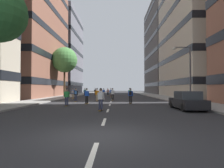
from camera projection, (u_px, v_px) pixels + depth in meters
ground_plane at (112, 97)px, 36.50m from camera, size 176.68×176.68×0.00m
sidewalk_left at (67, 96)px, 40.37m from camera, size 3.99×80.98×0.14m
sidewalk_right at (159, 96)px, 40.01m from camera, size 3.99×80.98×0.14m
lane_markings at (112, 97)px, 37.56m from camera, size 0.16×67.20×0.01m
building_left_mid at (20, 37)px, 38.90m from camera, size 14.27×21.48×24.21m
building_left_far at (56, 54)px, 62.39m from camera, size 14.27×19.85×25.92m
building_right_mid at (206, 36)px, 38.20m from camera, size 14.27×21.68×24.00m
building_right_far at (172, 49)px, 61.73m from camera, size 14.27×23.79×28.81m
parked_car_near at (187, 101)px, 15.72m from camera, size 1.82×4.40×1.52m
street_tree_mid at (65, 60)px, 38.59m from camera, size 5.08×5.08×9.88m
streetlamp_right at (187, 68)px, 22.23m from camera, size 2.13×0.30×6.50m
skater_0 at (113, 94)px, 27.56m from camera, size 0.56×0.92×1.78m
skater_1 at (111, 92)px, 37.05m from camera, size 0.53×0.90×1.78m
skater_2 at (108, 91)px, 44.94m from camera, size 0.55×0.92×1.78m
skater_3 at (101, 98)px, 14.91m from camera, size 0.56×0.92×1.78m
skater_4 at (85, 92)px, 42.74m from camera, size 0.54×0.91×1.78m
skater_5 at (130, 93)px, 33.92m from camera, size 0.55×0.92×1.78m
skater_6 at (67, 96)px, 18.69m from camera, size 0.54×0.91×1.78m
skater_7 at (130, 95)px, 21.74m from camera, size 0.57×0.92×1.78m
skater_8 at (76, 94)px, 24.67m from camera, size 0.55×0.91×1.78m
skater_9 at (73, 93)px, 31.61m from camera, size 0.55×0.91×1.78m
skater_10 at (87, 95)px, 21.39m from camera, size 0.56×0.92×1.78m
skater_11 at (97, 94)px, 26.08m from camera, size 0.57×0.92×1.78m
skater_12 at (104, 92)px, 41.87m from camera, size 0.54×0.91×1.78m
skater_13 at (95, 91)px, 45.26m from camera, size 0.53×0.90×1.78m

